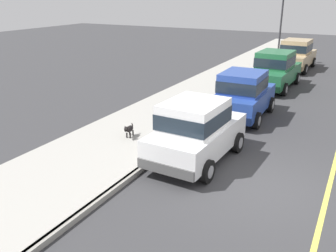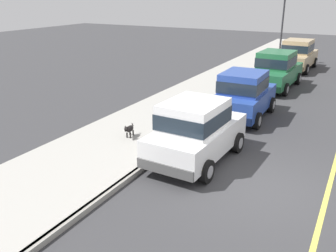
% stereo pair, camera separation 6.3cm
% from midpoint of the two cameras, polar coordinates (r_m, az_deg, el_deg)
% --- Properties ---
extents(ground_plane, '(80.00, 80.00, 0.00)m').
position_cam_midpoint_polar(ground_plane, '(9.96, 13.78, -9.20)').
color(ground_plane, '#38383A').
extents(curb, '(0.16, 64.00, 0.14)m').
position_cam_midpoint_polar(curb, '(11.00, -2.50, -5.27)').
color(curb, gray).
rests_on(curb, ground).
extents(sidewalk, '(3.60, 64.00, 0.14)m').
position_cam_midpoint_polar(sidewalk, '(11.94, -9.98, -3.46)').
color(sidewalk, '#A8A59E').
rests_on(sidewalk, ground).
extents(lane_centre_line, '(0.12, 57.60, 0.01)m').
position_cam_midpoint_polar(lane_centre_line, '(9.78, 23.01, -10.89)').
color(lane_centre_line, '#E0D64C').
rests_on(lane_centre_line, ground).
extents(car_white_hatchback, '(2.06, 3.86, 1.88)m').
position_cam_midpoint_polar(car_white_hatchback, '(10.78, 4.17, -0.62)').
color(car_white_hatchback, white).
rests_on(car_white_hatchback, ground).
extents(car_blue_hatchback, '(2.00, 3.83, 1.88)m').
position_cam_midpoint_polar(car_blue_hatchback, '(14.92, 11.44, 4.89)').
color(car_blue_hatchback, '#28479E').
rests_on(car_blue_hatchback, ground).
extents(car_green_sedan, '(2.15, 4.66, 1.92)m').
position_cam_midpoint_polar(car_green_sedan, '(20.21, 16.12, 8.44)').
color(car_green_sedan, '#23663D').
rests_on(car_green_sedan, ground).
extents(car_tan_sedan, '(2.15, 4.66, 1.92)m').
position_cam_midpoint_polar(car_tan_sedan, '(25.68, 19.15, 10.45)').
color(car_tan_sedan, tan).
rests_on(car_tan_sedan, ground).
extents(dog_black, '(0.30, 0.75, 0.49)m').
position_cam_midpoint_polar(dog_black, '(12.45, -6.20, -0.49)').
color(dog_black, black).
rests_on(dog_black, sidewalk).
extents(street_lamp, '(0.36, 0.36, 4.42)m').
position_cam_midpoint_polar(street_lamp, '(27.08, 17.06, 15.23)').
color(street_lamp, '#2D2D33').
rests_on(street_lamp, sidewalk).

